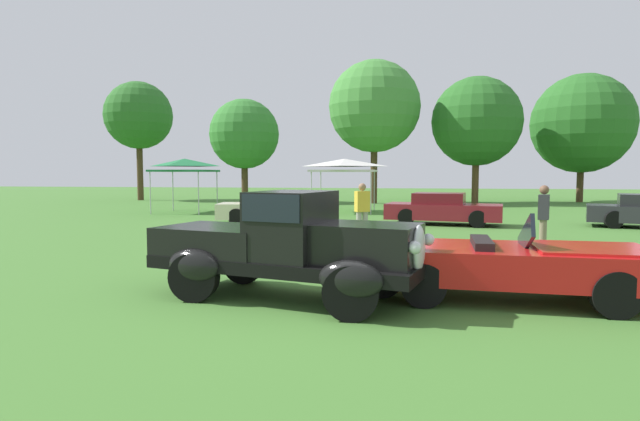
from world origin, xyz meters
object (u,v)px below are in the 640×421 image
(feature_pickup_truck, at_px, (288,244))
(show_car_cream, at_px, (270,208))
(spectator_between_cars, at_px, (543,217))
(spectator_near_truck, at_px, (362,210))
(canopy_tent_left_field, at_px, (184,164))
(canopy_tent_center_field, at_px, (344,164))
(neighbor_convertible, at_px, (516,263))
(show_car_burgundy, at_px, (442,209))

(feature_pickup_truck, height_order, show_car_cream, feature_pickup_truck)
(feature_pickup_truck, relative_size, spectator_between_cars, 2.69)
(spectator_near_truck, bearing_deg, show_car_cream, 130.70)
(canopy_tent_left_field, relative_size, canopy_tent_center_field, 0.85)
(canopy_tent_left_field, bearing_deg, feature_pickup_truck, -61.16)
(spectator_between_cars, distance_m, canopy_tent_center_field, 14.28)
(neighbor_convertible, xyz_separation_m, spectator_near_truck, (-2.91, 6.55, 0.33))
(neighbor_convertible, distance_m, spectator_near_truck, 7.18)
(spectator_near_truck, bearing_deg, show_car_burgundy, 62.88)
(neighbor_convertible, distance_m, show_car_cream, 13.13)
(neighbor_convertible, relative_size, show_car_cream, 1.00)
(spectator_between_cars, height_order, canopy_tent_center_field, canopy_tent_center_field)
(feature_pickup_truck, height_order, show_car_burgundy, feature_pickup_truck)
(canopy_tent_center_field, bearing_deg, feature_pickup_truck, -86.32)
(show_car_burgundy, distance_m, spectator_near_truck, 5.89)
(show_car_cream, distance_m, spectator_near_truck, 6.12)
(show_car_burgundy, bearing_deg, canopy_tent_center_field, 127.97)
(neighbor_convertible, height_order, show_car_burgundy, neighbor_convertible)
(spectator_near_truck, distance_m, spectator_between_cars, 4.88)
(neighbor_convertible, height_order, canopy_tent_left_field, canopy_tent_left_field)
(show_car_cream, relative_size, canopy_tent_center_field, 1.35)
(feature_pickup_truck, height_order, neighbor_convertible, feature_pickup_truck)
(neighbor_convertible, distance_m, canopy_tent_center_field, 18.20)
(neighbor_convertible, relative_size, show_car_burgundy, 0.95)
(neighbor_convertible, bearing_deg, canopy_tent_left_field, 128.29)
(show_car_burgundy, xyz_separation_m, canopy_tent_left_field, (-12.34, 4.14, 1.82))
(neighbor_convertible, xyz_separation_m, show_car_cream, (-6.90, 11.18, 0.02))
(show_car_cream, distance_m, spectator_between_cars, 10.67)
(feature_pickup_truck, bearing_deg, neighbor_convertible, 8.10)
(show_car_cream, xyz_separation_m, canopy_tent_left_field, (-5.67, 4.74, 1.82))
(show_car_burgundy, bearing_deg, canopy_tent_left_field, 161.45)
(show_car_cream, relative_size, spectator_between_cars, 2.56)
(spectator_near_truck, relative_size, canopy_tent_left_field, 0.62)
(show_car_burgundy, bearing_deg, spectator_near_truck, -117.12)
(spectator_near_truck, distance_m, canopy_tent_center_field, 11.18)
(spectator_near_truck, relative_size, canopy_tent_center_field, 0.53)
(feature_pickup_truck, xyz_separation_m, neighbor_convertible, (3.53, 0.50, -0.29))
(spectator_between_cars, bearing_deg, show_car_cream, 143.05)
(show_car_burgundy, relative_size, spectator_near_truck, 2.69)
(canopy_tent_left_field, bearing_deg, show_car_cream, -39.90)
(feature_pickup_truck, distance_m, spectator_between_cars, 7.37)
(show_car_cream, bearing_deg, neighbor_convertible, -58.33)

